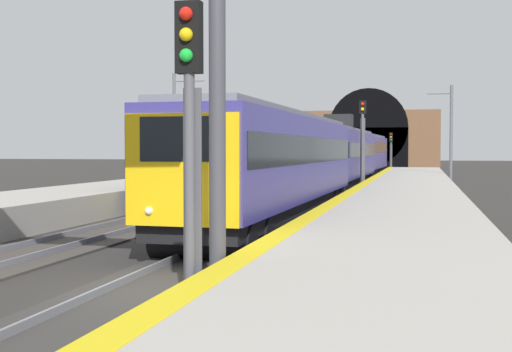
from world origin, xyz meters
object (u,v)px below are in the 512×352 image
at_px(train_adjacent_platform, 270,158).
at_px(railway_signal_mid, 363,141).
at_px(train_main_approaching, 339,156).
at_px(catenary_mast_far, 175,129).
at_px(catenary_mast_near, 451,135).
at_px(railway_signal_far, 391,149).
at_px(railway_signal_near, 190,135).

bearing_deg(train_adjacent_platform, railway_signal_mid, 49.44).
bearing_deg(train_main_approaching, catenary_mast_far, -102.83).
bearing_deg(railway_signal_mid, train_main_approaching, -154.09).
bearing_deg(catenary_mast_near, train_main_approaching, 136.50).
height_order(train_main_approaching, catenary_mast_near, catenary_mast_near).
distance_m(train_adjacent_platform, railway_signal_far, 32.86).
bearing_deg(railway_signal_near, train_adjacent_platform, -169.45).
bearing_deg(railway_signal_mid, train_adjacent_platform, -131.58).
bearing_deg(catenary_mast_near, railway_signal_far, 11.32).
distance_m(railway_signal_far, catenary_mast_near, 27.39).
bearing_deg(catenary_mast_near, train_adjacent_platform, 113.40).
height_order(catenary_mast_near, catenary_mast_far, catenary_mast_far).
bearing_deg(railway_signal_far, train_main_approaching, -3.04).
relative_size(railway_signal_near, railway_signal_far, 1.07).
bearing_deg(railway_signal_near, railway_signal_far, -180.00).
distance_m(train_adjacent_platform, railway_signal_near, 37.40).
bearing_deg(railway_signal_far, railway_signal_near, 0.00).
relative_size(train_main_approaching, railway_signal_mid, 10.40).
xyz_separation_m(railway_signal_far, catenary_mast_far, (-31.37, 14.04, 1.43)).
xyz_separation_m(train_adjacent_platform, railway_signal_mid, (-6.08, -6.85, 1.04)).
relative_size(railway_signal_mid, catenary_mast_far, 0.68).
relative_size(train_main_approaching, train_adjacent_platform, 1.47).
distance_m(catenary_mast_near, catenary_mast_far, 19.94).
bearing_deg(railway_signal_mid, catenary_mast_far, -115.95).
bearing_deg(train_main_approaching, railway_signal_mid, 27.16).
distance_m(train_adjacent_platform, catenary_mast_near, 13.41).
distance_m(train_main_approaching, railway_signal_near, 34.51).
distance_m(railway_signal_mid, railway_signal_far, 38.21).
height_order(train_adjacent_platform, catenary_mast_near, catenary_mast_near).
bearing_deg(railway_signal_near, catenary_mast_near, 172.72).
relative_size(railway_signal_near, railway_signal_mid, 0.89).
xyz_separation_m(train_main_approaching, railway_signal_mid, (-3.77, -1.83, 0.90)).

